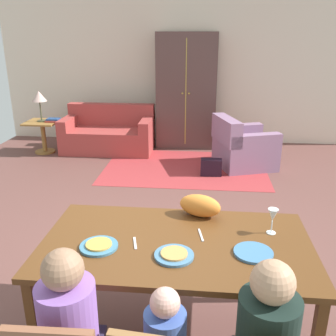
# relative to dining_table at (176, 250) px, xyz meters

# --- Properties ---
(ground_plane) EXTENTS (7.10, 6.73, 0.02)m
(ground_plane) POSITION_rel_dining_table_xyz_m (-0.29, 1.89, -0.70)
(ground_plane) COLOR brown
(back_wall) EXTENTS (7.10, 0.10, 2.70)m
(back_wall) POSITION_rel_dining_table_xyz_m (-0.29, 5.30, 0.66)
(back_wall) COLOR beige
(back_wall) RESTS_ON ground_plane
(dining_table) EXTENTS (1.81, 1.00, 0.76)m
(dining_table) POSITION_rel_dining_table_xyz_m (0.00, 0.00, 0.00)
(dining_table) COLOR #593317
(dining_table) RESTS_ON ground_plane
(plate_near_man) EXTENTS (0.25, 0.25, 0.02)m
(plate_near_man) POSITION_rel_dining_table_xyz_m (-0.50, -0.12, 0.08)
(plate_near_man) COLOR teal
(plate_near_man) RESTS_ON dining_table
(pizza_near_man) EXTENTS (0.17, 0.17, 0.01)m
(pizza_near_man) POSITION_rel_dining_table_xyz_m (-0.50, -0.12, 0.09)
(pizza_near_man) COLOR gold
(pizza_near_man) RESTS_ON plate_near_man
(plate_near_child) EXTENTS (0.25, 0.25, 0.02)m
(plate_near_child) POSITION_rel_dining_table_xyz_m (-0.00, -0.18, 0.08)
(plate_near_child) COLOR teal
(plate_near_child) RESTS_ON dining_table
(pizza_near_child) EXTENTS (0.17, 0.17, 0.01)m
(pizza_near_child) POSITION_rel_dining_table_xyz_m (-0.00, -0.18, 0.09)
(pizza_near_child) COLOR #D3934B
(pizza_near_child) RESTS_ON plate_near_child
(plate_near_woman) EXTENTS (0.25, 0.25, 0.02)m
(plate_near_woman) POSITION_rel_dining_table_xyz_m (0.50, -0.10, 0.08)
(plate_near_woman) COLOR teal
(plate_near_woman) RESTS_ON dining_table
(wine_glass) EXTENTS (0.07, 0.07, 0.19)m
(wine_glass) POSITION_rel_dining_table_xyz_m (0.65, 0.18, 0.20)
(wine_glass) COLOR silver
(wine_glass) RESTS_ON dining_table
(fork) EXTENTS (0.05, 0.15, 0.01)m
(fork) POSITION_rel_dining_table_xyz_m (-0.27, -0.05, 0.07)
(fork) COLOR silver
(fork) RESTS_ON dining_table
(knife) EXTENTS (0.05, 0.17, 0.01)m
(knife) POSITION_rel_dining_table_xyz_m (0.16, 0.10, 0.07)
(knife) COLOR silver
(knife) RESTS_ON dining_table
(cat) EXTENTS (0.35, 0.25, 0.17)m
(cat) POSITION_rel_dining_table_xyz_m (0.15, 0.40, 0.15)
(cat) COLOR orange
(cat) RESTS_ON dining_table
(area_rug) EXTENTS (2.60, 1.80, 0.01)m
(area_rug) POSITION_rel_dining_table_xyz_m (-0.13, 3.59, -0.69)
(area_rug) COLOR #A43235
(area_rug) RESTS_ON ground_plane
(couch) EXTENTS (1.63, 0.86, 0.82)m
(couch) POSITION_rel_dining_table_xyz_m (-1.60, 4.45, -0.39)
(couch) COLOR #A53C38
(couch) RESTS_ON ground_plane
(armchair) EXTENTS (1.08, 1.08, 0.82)m
(armchair) POSITION_rel_dining_table_xyz_m (0.79, 3.77, -0.37)
(armchair) COLOR gray
(armchair) RESTS_ON ground_plane
(armoire) EXTENTS (1.10, 0.59, 2.10)m
(armoire) POSITION_rel_dining_table_xyz_m (-0.19, 4.91, 0.36)
(armoire) COLOR brown
(armoire) RESTS_ON ground_plane
(side_table) EXTENTS (0.56, 0.56, 0.58)m
(side_table) POSITION_rel_dining_table_xyz_m (-2.74, 4.19, -0.32)
(side_table) COLOR olive
(side_table) RESTS_ON ground_plane
(table_lamp) EXTENTS (0.26, 0.26, 0.54)m
(table_lamp) POSITION_rel_dining_table_xyz_m (-2.74, 4.19, 0.32)
(table_lamp) COLOR #45482F
(table_lamp) RESTS_ON side_table
(book_lower) EXTENTS (0.22, 0.16, 0.03)m
(book_lower) POSITION_rel_dining_table_xyz_m (-2.53, 4.16, -0.10)
(book_lower) COLOR maroon
(book_lower) RESTS_ON side_table
(book_upper) EXTENTS (0.22, 0.16, 0.03)m
(book_upper) POSITION_rel_dining_table_xyz_m (-2.53, 4.19, -0.07)
(book_upper) COLOR navy
(book_upper) RESTS_ON book_lower
(handbag) EXTENTS (0.32, 0.16, 0.26)m
(handbag) POSITION_rel_dining_table_xyz_m (0.29, 3.29, -0.56)
(handbag) COLOR black
(handbag) RESTS_ON ground_plane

